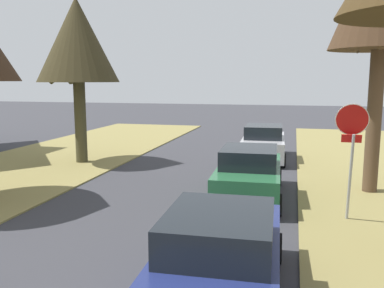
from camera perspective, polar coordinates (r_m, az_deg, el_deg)
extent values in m
cylinder|color=#9EA0A5|center=(10.97, 20.97, -4.39)|extent=(0.07, 0.46, 2.23)
cylinder|color=white|center=(11.00, 21.21, 3.16)|extent=(0.81, 0.17, 0.80)
cylinder|color=red|center=(11.00, 21.21, 3.17)|extent=(0.76, 0.18, 0.75)
cube|color=red|center=(10.97, 21.13, 0.70)|extent=(0.48, 0.07, 0.20)
cylinder|color=brown|center=(14.06, 23.79, 2.78)|extent=(0.44, 0.44, 4.42)
cylinder|color=brown|center=(14.57, 23.77, 13.32)|extent=(1.20, 0.37, 0.99)
cylinder|color=brown|center=(13.66, 23.01, 14.95)|extent=(1.02, 1.10, 1.54)
cylinder|color=#464229|center=(18.35, -15.12, 2.88)|extent=(0.49, 0.49, 3.42)
cone|color=#38311C|center=(18.34, -15.56, 13.67)|extent=(3.41, 3.41, 3.48)
cylinder|color=#464229|center=(18.01, -17.19, 10.65)|extent=(1.28, 0.96, 1.71)
cylinder|color=#464229|center=(17.95, -17.43, 10.11)|extent=(1.43, 1.03, 1.40)
cylinder|color=#464229|center=(18.92, -16.95, 9.87)|extent=(0.90, 1.71, 1.30)
cube|color=navy|center=(6.90, 3.99, -16.59)|extent=(1.97, 4.46, 0.85)
cube|color=black|center=(6.43, 3.78, -11.74)|extent=(1.67, 2.08, 0.56)
cylinder|color=black|center=(8.65, -0.35, -13.27)|extent=(0.22, 0.61, 0.60)
cylinder|color=black|center=(8.48, 11.58, -13.92)|extent=(0.22, 0.61, 0.60)
cube|color=#28663D|center=(12.75, 7.91, -4.72)|extent=(1.97, 4.46, 0.85)
cube|color=black|center=(12.39, 7.90, -1.78)|extent=(1.67, 2.08, 0.56)
cylinder|color=black|center=(14.49, 4.91, -4.20)|extent=(0.22, 0.61, 0.60)
cylinder|color=black|center=(14.40, 11.82, -4.45)|extent=(0.22, 0.61, 0.60)
cylinder|color=black|center=(11.33, 2.84, -7.88)|extent=(0.22, 0.61, 0.60)
cylinder|color=black|center=(11.20, 11.75, -8.25)|extent=(0.22, 0.61, 0.60)
cube|color=#BCBCC1|center=(18.98, 9.82, -0.32)|extent=(1.97, 4.46, 0.85)
cube|color=black|center=(18.67, 9.85, 1.71)|extent=(1.67, 2.08, 0.56)
cylinder|color=black|center=(20.70, 7.57, -0.33)|extent=(0.22, 0.61, 0.60)
cylinder|color=black|center=(20.65, 12.39, -0.48)|extent=(0.22, 0.61, 0.60)
cylinder|color=black|center=(17.46, 6.74, -2.01)|extent=(0.22, 0.61, 0.60)
cylinder|color=black|center=(17.40, 12.46, -2.19)|extent=(0.22, 0.61, 0.60)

